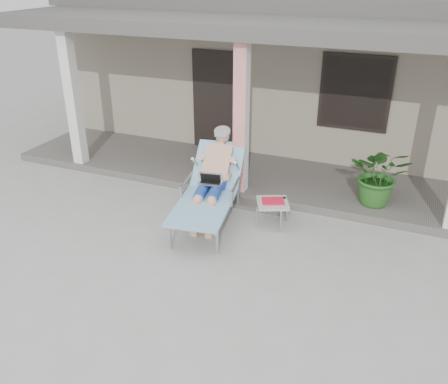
% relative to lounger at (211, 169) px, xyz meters
% --- Properties ---
extents(ground, '(60.00, 60.00, 0.00)m').
position_rel_lounger_xyz_m(ground, '(0.17, -1.26, -0.88)').
color(ground, '#9E9E99').
rests_on(ground, ground).
extents(house, '(10.40, 5.40, 3.30)m').
position_rel_lounger_xyz_m(house, '(0.17, 5.23, 0.79)').
color(house, gray).
rests_on(house, ground).
extents(porch_deck, '(10.00, 2.00, 0.15)m').
position_rel_lounger_xyz_m(porch_deck, '(0.17, 1.74, -0.80)').
color(porch_deck, '#605B56').
rests_on(porch_deck, ground).
extents(porch_overhang, '(10.00, 2.30, 2.85)m').
position_rel_lounger_xyz_m(porch_overhang, '(0.17, 1.68, 1.91)').
color(porch_overhang, silver).
rests_on(porch_overhang, porch_deck).
extents(porch_step, '(2.00, 0.30, 0.07)m').
position_rel_lounger_xyz_m(porch_step, '(0.17, 0.59, -0.84)').
color(porch_step, '#605B56').
rests_on(porch_step, ground).
extents(lounger, '(1.15, 2.26, 1.42)m').
position_rel_lounger_xyz_m(lounger, '(0.00, 0.00, 0.00)').
color(lounger, '#B7B7BC').
rests_on(lounger, ground).
extents(side_table, '(0.65, 0.65, 0.44)m').
position_rel_lounger_xyz_m(side_table, '(1.01, 0.13, -0.50)').
color(side_table, '#B0B0AB').
rests_on(side_table, ground).
extents(potted_palm, '(0.97, 0.84, 1.06)m').
position_rel_lounger_xyz_m(potted_palm, '(2.51, 1.26, -0.20)').
color(potted_palm, '#26591E').
rests_on(potted_palm, porch_deck).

